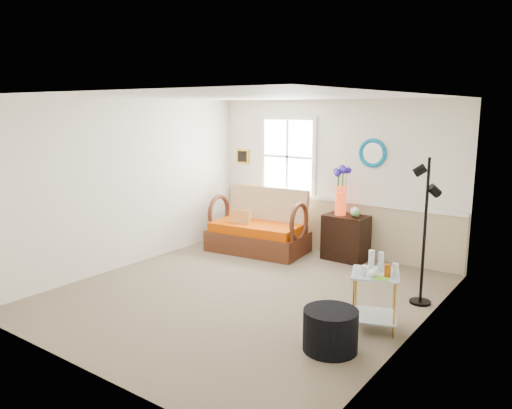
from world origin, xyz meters
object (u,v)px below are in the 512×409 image
Objects in this scene: floor_lamp at (425,232)px; lamp_stand at (248,226)px; loveseat at (258,221)px; ottoman at (330,330)px; side_table at (374,301)px; cabinet at (346,238)px.

lamp_stand is at bearing 142.41° from floor_lamp.
loveseat is 3.71m from ottoman.
side_table is (3.42, -2.20, 0.04)m from lamp_stand.
floor_lamp is (0.20, 1.04, 0.61)m from side_table.
floor_lamp reaches higher than side_table.
floor_lamp is (1.61, -1.15, 0.56)m from cabinet.
loveseat is 2.91× the size of lamp_stand.
loveseat is 2.22× the size of cabinet.
loveseat is 1.53m from cabinet.
cabinet reaches higher than lamp_stand.
loveseat reaches higher than lamp_stand.
loveseat is at bearing -39.26° from lamp_stand.
floor_lamp reaches higher than lamp_stand.
ottoman is (-0.35, -1.80, -0.72)m from floor_lamp.
floor_lamp is at bearing -33.77° from cabinet.
lamp_stand is (-0.55, 0.45, -0.26)m from loveseat.
cabinet reaches higher than ottoman.
lamp_stand is 3.86m from floor_lamp.
loveseat is 2.53× the size of side_table.
lamp_stand is 0.87× the size of side_table.
loveseat reaches higher than ottoman.
floor_lamp reaches higher than ottoman.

